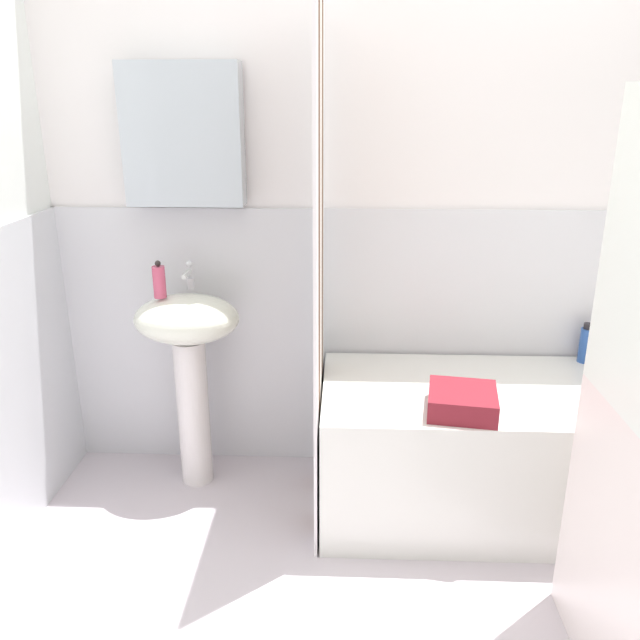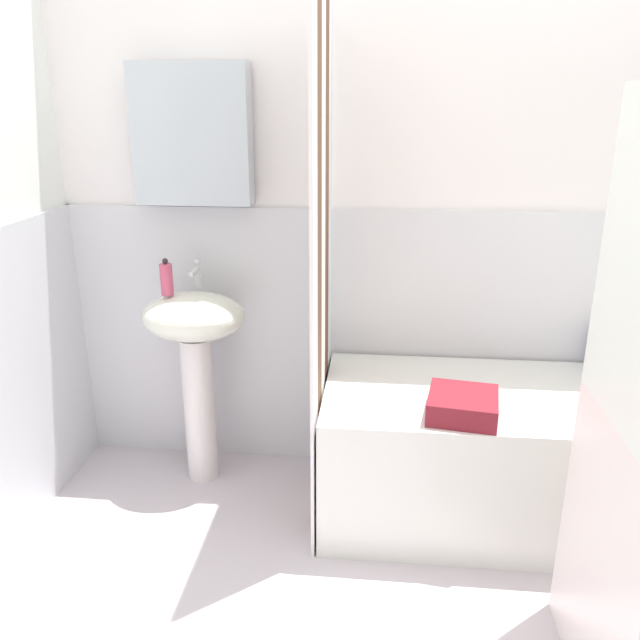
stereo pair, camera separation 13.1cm
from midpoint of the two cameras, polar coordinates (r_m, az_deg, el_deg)
wall_back_tiled at (r=2.77m, az=9.05°, el=8.54°), size 3.60×0.18×2.40m
sink at (r=2.77m, az=-9.75°, el=-2.29°), size 0.44×0.34×0.87m
faucet at (r=2.76m, az=-9.64°, el=4.03°), size 0.03×0.12×0.12m
soap_dispenser at (r=2.68m, az=-12.20°, el=3.61°), size 0.05×0.05×0.15m
bathtub at (r=2.75m, az=17.11°, el=-11.48°), size 1.42×0.70×0.55m
shower_curtain at (r=2.42m, az=1.73°, el=3.83°), size 0.01×0.70×2.00m
conditioner_bottle at (r=2.97m, az=26.05°, el=-2.88°), size 0.05×0.05×0.16m
body_wash_bottle at (r=2.97m, az=24.75°, el=-2.46°), size 0.06×0.06×0.18m
towel_folded at (r=2.39m, az=14.19°, el=-7.41°), size 0.28×0.28×0.08m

